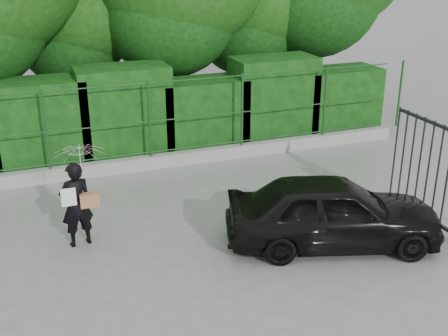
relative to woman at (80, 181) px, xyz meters
name	(u,v)px	position (x,y,z in m)	size (l,w,h in m)	color
ground	(193,265)	(1.56, -1.39, -1.19)	(80.00, 80.00, 0.00)	gray
kerb	(135,164)	(1.56, 3.11, -1.04)	(14.00, 0.25, 0.30)	#9E9E99
fence	(142,120)	(1.78, 3.11, 0.01)	(14.13, 0.06, 1.80)	#18451B
hedge	(123,117)	(1.53, 4.11, -0.18)	(14.20, 1.20, 2.27)	black
woman	(80,181)	(0.00, 0.00, 0.00)	(0.89, 0.88, 1.82)	black
car	(333,211)	(4.07, -1.57, -0.56)	(1.49, 3.71, 1.26)	black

